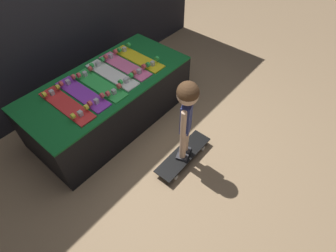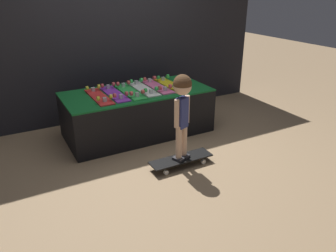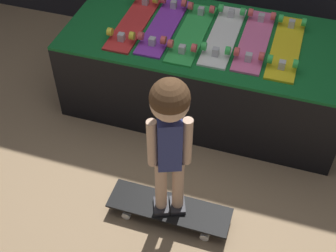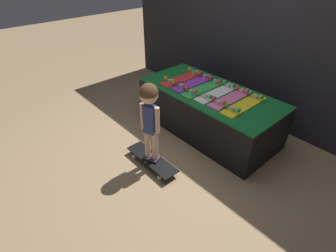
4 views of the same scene
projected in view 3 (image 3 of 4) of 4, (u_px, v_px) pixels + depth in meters
ground_plane at (183, 152)px, 3.14m from camera, size 16.00×16.00×0.00m
display_rack at (205, 71)px, 3.28m from camera, size 1.88×0.88×0.59m
skateboard_red_on_rack at (134, 21)px, 3.16m from camera, size 0.18×0.70×0.09m
skateboard_purple_on_rack at (163, 25)px, 3.12m from camera, size 0.18×0.70×0.09m
skateboard_green_on_rack at (192, 32)px, 3.06m from camera, size 0.18×0.70×0.09m
skateboard_white_on_rack at (224, 34)px, 3.05m from camera, size 0.18×0.70×0.09m
skateboard_pink_on_rack at (255, 39)px, 3.01m from camera, size 0.18×0.70×0.09m
skateboard_yellow_on_rack at (286, 46)px, 2.95m from camera, size 0.18×0.70×0.09m
skateboard_on_floor at (169, 209)px, 2.73m from camera, size 0.72×0.21×0.09m
child at (170, 127)px, 2.25m from camera, size 0.22×0.19×0.95m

